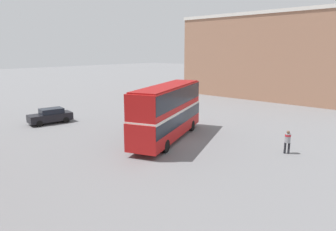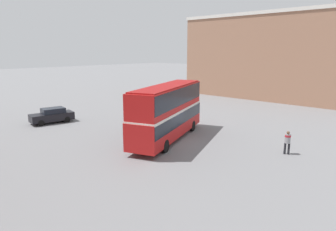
% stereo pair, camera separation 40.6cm
% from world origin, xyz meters
% --- Properties ---
extents(ground_plane, '(240.00, 240.00, 0.00)m').
position_xyz_m(ground_plane, '(0.00, 0.00, 0.00)').
color(ground_plane, slate).
extents(building_row_right, '(11.41, 29.74, 13.31)m').
position_xyz_m(building_row_right, '(30.33, 4.09, 6.66)').
color(building_row_right, '#9E7056').
rests_on(building_row_right, ground_plane).
extents(double_decker_bus, '(11.11, 6.08, 4.74)m').
position_xyz_m(double_decker_bus, '(0.36, 1.08, 2.71)').
color(double_decker_bus, red).
rests_on(double_decker_bus, ground_plane).
extents(pedestrian_foreground, '(0.58, 0.58, 1.78)m').
position_xyz_m(pedestrian_foreground, '(3.55, -8.05, 1.09)').
color(pedestrian_foreground, '#232328').
rests_on(pedestrian_foreground, ground_plane).
extents(parked_car_kerb_near, '(4.60, 2.49, 1.59)m').
position_xyz_m(parked_car_kerb_near, '(-3.50, 14.39, 0.80)').
color(parked_car_kerb_near, black).
rests_on(parked_car_kerb_near, ground_plane).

